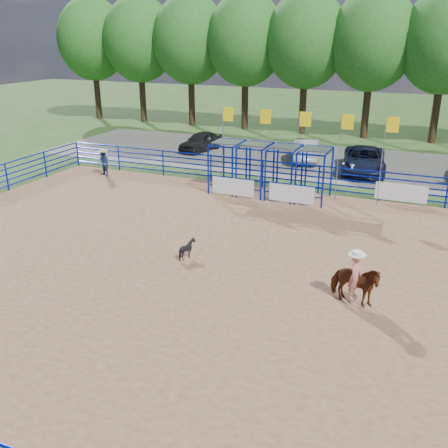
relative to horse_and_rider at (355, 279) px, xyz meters
The scene contains 12 objects.
ground 3.62m from the horse_and_rider, 169.28° to the left, with size 120.00×120.00×0.00m, color #375923.
arena_dirt 3.62m from the horse_and_rider, 169.28° to the left, with size 30.00×20.00×0.02m, color #9F714F.
gravel_strip 18.01m from the horse_and_rider, 101.08° to the left, with size 40.00×10.00×0.01m, color slate.
horse_and_rider is the anchor object (origin of this frame).
calf 6.19m from the horse_and_rider, behind, with size 0.59×0.66×0.73m, color black.
spectator_cowboy 18.08m from the horse_and_rider, 149.19° to the left, with size 0.86×0.77×1.53m.
car_a 21.94m from the horse_and_rider, 127.22° to the left, with size 1.53×3.81×1.30m, color black.
car_b 18.41m from the horse_and_rider, 108.25° to the left, with size 1.52×4.35×1.43m, color #95989E.
car_c 16.00m from the horse_and_rider, 97.01° to the left, with size 2.40×5.20×1.44m, color black.
perimeter_fence 3.52m from the horse_and_rider, 169.28° to the left, with size 30.10×20.10×1.50m.
chute_assembly 10.91m from the horse_and_rider, 119.44° to the left, with size 19.32×2.41×4.20m.
treeline 27.69m from the horse_and_rider, 97.39° to the left, with size 56.40×6.40×11.24m.
Camera 1 is at (4.98, -14.37, 7.67)m, focal length 40.00 mm.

